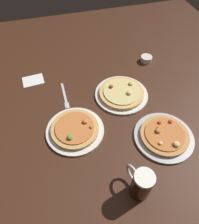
% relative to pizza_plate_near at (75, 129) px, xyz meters
% --- Properties ---
extents(ground_plane, '(2.40, 2.40, 0.03)m').
position_rel_pizza_plate_near_xyz_m(ground_plane, '(0.15, 0.07, -0.03)').
color(ground_plane, '#3D2114').
extents(pizza_plate_near, '(0.30, 0.30, 0.05)m').
position_rel_pizza_plate_near_xyz_m(pizza_plate_near, '(0.00, 0.00, 0.00)').
color(pizza_plate_near, silver).
rests_on(pizza_plate_near, ground_plane).
extents(pizza_plate_far, '(0.32, 0.32, 0.05)m').
position_rel_pizza_plate_near_xyz_m(pizza_plate_far, '(0.32, 0.18, 0.00)').
color(pizza_plate_far, silver).
rests_on(pizza_plate_far, ground_plane).
extents(pizza_plate_side, '(0.30, 0.30, 0.05)m').
position_rel_pizza_plate_near_xyz_m(pizza_plate_side, '(0.43, -0.16, 0.00)').
color(pizza_plate_side, '#B2B2B7').
rests_on(pizza_plate_side, ground_plane).
extents(beer_mug_dark, '(0.08, 0.14, 0.16)m').
position_rel_pizza_plate_near_xyz_m(beer_mug_dark, '(0.20, -0.37, 0.06)').
color(beer_mug_dark, black).
rests_on(beer_mug_dark, ground_plane).
extents(ramekin_sauce, '(0.08, 0.08, 0.04)m').
position_rel_pizza_plate_near_xyz_m(ramekin_sauce, '(0.59, 0.45, 0.00)').
color(ramekin_sauce, silver).
rests_on(ramekin_sauce, ground_plane).
extents(napkin_folded, '(0.14, 0.11, 0.01)m').
position_rel_pizza_plate_near_xyz_m(napkin_folded, '(-0.19, 0.45, -0.01)').
color(napkin_folded, white).
rests_on(napkin_folded, ground_plane).
extents(fork_left, '(0.03, 0.21, 0.01)m').
position_rel_pizza_plate_near_xyz_m(fork_left, '(-0.01, 0.26, -0.01)').
color(fork_left, silver).
rests_on(fork_left, ground_plane).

